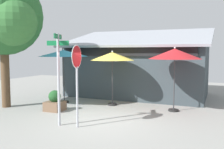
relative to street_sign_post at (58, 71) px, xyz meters
The scene contains 9 objects.
ground_plane 2.50m from the street_sign_post, 44.87° to the left, with size 28.00×28.00×0.10m, color gray.
cafe_building 7.01m from the street_sign_post, 84.82° to the left, with size 8.04×4.91×3.94m.
street_sign_post is the anchor object (origin of this frame).
stop_sign 0.69m from the street_sign_post, ahead, with size 0.11×0.76×2.75m.
patio_umbrella_teal_left 4.00m from the street_sign_post, 121.44° to the left, with size 2.40×2.40×2.68m.
patio_umbrella_mustard_center 3.80m from the street_sign_post, 84.29° to the left, with size 2.05×2.05×2.57m.
patio_umbrella_crimson_right 4.93m from the street_sign_post, 48.34° to the left, with size 2.20×2.20×2.73m.
shade_tree 4.59m from the street_sign_post, 159.38° to the left, with size 3.73×3.51×5.87m.
sidewalk_planter 2.72m from the street_sign_post, 129.65° to the left, with size 0.73×0.73×0.89m.
Camera 1 is at (3.88, -8.23, 2.52)m, focal length 40.58 mm.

